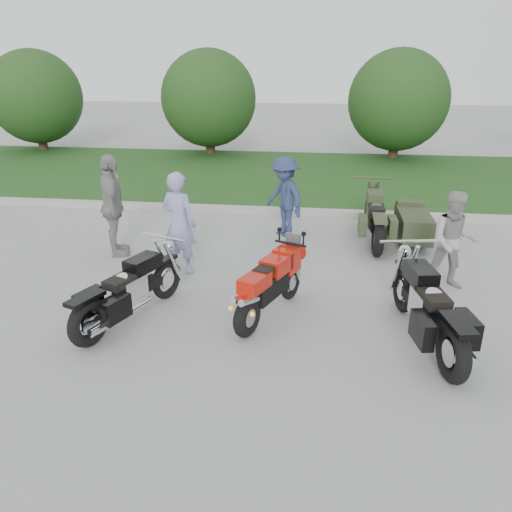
# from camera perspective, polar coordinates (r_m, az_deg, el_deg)

# --- Properties ---
(ground) EXTENTS (80.00, 80.00, 0.00)m
(ground) POSITION_cam_1_polar(r_m,az_deg,el_deg) (6.98, -4.71, -9.29)
(ground) COLOR #9D9D97
(ground) RESTS_ON ground
(curb) EXTENTS (60.00, 0.30, 0.15)m
(curb) POSITION_cam_1_polar(r_m,az_deg,el_deg) (12.43, 0.98, 5.19)
(curb) COLOR #A19E97
(curb) RESTS_ON ground
(grass_strip) EXTENTS (60.00, 8.00, 0.14)m
(grass_strip) POSITION_cam_1_polar(r_m,az_deg,el_deg) (16.43, 2.65, 9.21)
(grass_strip) COLOR #265C1F
(grass_strip) RESTS_ON ground
(tree_far_left) EXTENTS (3.60, 3.60, 4.00)m
(tree_far_left) POSITION_cam_1_polar(r_m,az_deg,el_deg) (22.47, -23.88, 16.28)
(tree_far_left) COLOR #3F2B1C
(tree_far_left) RESTS_ON ground
(tree_mid_left) EXTENTS (3.60, 3.60, 4.00)m
(tree_mid_left) POSITION_cam_1_polar(r_m,az_deg,el_deg) (19.88, -5.41, 17.47)
(tree_mid_left) COLOR #3F2B1C
(tree_mid_left) RESTS_ON ground
(tree_mid_right) EXTENTS (3.60, 3.60, 4.00)m
(tree_mid_right) POSITION_cam_1_polar(r_m,az_deg,el_deg) (19.58, 15.95, 16.72)
(tree_mid_right) COLOR #3F2B1C
(tree_mid_right) RESTS_ON ground
(sportbike_red) EXTENTS (0.88, 1.83, 0.91)m
(sportbike_red) POSITION_cam_1_polar(r_m,az_deg,el_deg) (7.25, 1.53, -3.22)
(sportbike_red) COLOR black
(sportbike_red) RESTS_ON ground
(cruiser_left) EXTENTS (0.97, 2.19, 0.88)m
(cruiser_left) POSITION_cam_1_polar(r_m,az_deg,el_deg) (7.38, -14.62, -4.23)
(cruiser_left) COLOR black
(cruiser_left) RESTS_ON ground
(cruiser_right) EXTENTS (0.71, 2.48, 0.96)m
(cruiser_right) POSITION_cam_1_polar(r_m,az_deg,el_deg) (6.95, 19.24, -6.09)
(cruiser_right) COLOR black
(cruiser_right) RESTS_ON ground
(cruiser_sidecar) EXTENTS (1.28, 2.54, 0.98)m
(cruiser_sidecar) POSITION_cam_1_polar(r_m,az_deg,el_deg) (10.65, 15.85, 3.71)
(cruiser_sidecar) COLOR black
(cruiser_sidecar) RESTS_ON ground
(person_stripe) EXTENTS (0.77, 0.63, 1.82)m
(person_stripe) POSITION_cam_1_polar(r_m,az_deg,el_deg) (8.82, -8.76, 3.73)
(person_stripe) COLOR #888EB9
(person_stripe) RESTS_ON ground
(person_grey) EXTENTS (0.83, 0.66, 1.64)m
(person_grey) POSITION_cam_1_polar(r_m,az_deg,el_deg) (8.72, 21.70, 1.60)
(person_grey) COLOR #9C9B96
(person_grey) RESTS_ON ground
(person_denim) EXTENTS (1.20, 1.24, 1.70)m
(person_denim) POSITION_cam_1_polar(r_m,az_deg,el_deg) (10.69, 3.26, 6.77)
(person_denim) COLOR navy
(person_denim) RESTS_ON ground
(person_back) EXTENTS (0.89, 1.24, 1.96)m
(person_back) POSITION_cam_1_polar(r_m,az_deg,el_deg) (9.89, -16.06, 5.50)
(person_back) COLOR gray
(person_back) RESTS_ON ground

